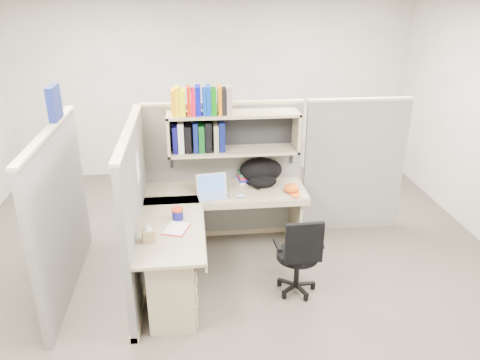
{
  "coord_description": "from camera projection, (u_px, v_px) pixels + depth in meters",
  "views": [
    {
      "loc": [
        -0.34,
        -4.07,
        2.82
      ],
      "look_at": [
        0.12,
        0.25,
        0.98
      ],
      "focal_mm": 35.0,
      "sensor_mm": 36.0,
      "label": 1
    }
  ],
  "objects": [
    {
      "name": "desk",
      "position": [
        190.0,
        257.0,
        4.39
      ],
      "size": [
        1.74,
        1.75,
        0.73
      ],
      "color": "tan",
      "rests_on": "ground"
    },
    {
      "name": "task_chair",
      "position": [
        298.0,
        267.0,
        4.48
      ],
      "size": [
        0.45,
        0.42,
        0.85
      ],
      "color": "black",
      "rests_on": "ground"
    },
    {
      "name": "cubicle",
      "position": [
        191.0,
        181.0,
        4.89
      ],
      "size": [
        3.79,
        1.84,
        1.95
      ],
      "color": "#64645F",
      "rests_on": "ground"
    },
    {
      "name": "room_shell",
      "position": [
        229.0,
        126.0,
        4.23
      ],
      "size": [
        6.0,
        6.0,
        6.0
      ],
      "color": "#A59F95",
      "rests_on": "ground"
    },
    {
      "name": "laptop",
      "position": [
        213.0,
        187.0,
        4.88
      ],
      "size": [
        0.36,
        0.36,
        0.23
      ],
      "primitive_type": null,
      "rotation": [
        0.0,
        0.0,
        0.12
      ],
      "color": "silver",
      "rests_on": "desk"
    },
    {
      "name": "tissue_box",
      "position": [
        148.0,
        232.0,
        4.07
      ],
      "size": [
        0.13,
        0.13,
        0.17
      ],
      "primitive_type": null,
      "rotation": [
        0.0,
        0.0,
        0.2
      ],
      "color": "tan",
      "rests_on": "desk"
    },
    {
      "name": "paper_cup",
      "position": [
        218.0,
        179.0,
        5.24
      ],
      "size": [
        0.09,
        0.09,
        0.1
      ],
      "primitive_type": "cylinder",
      "rotation": [
        0.0,
        0.0,
        0.32
      ],
      "color": "white",
      "rests_on": "desk"
    },
    {
      "name": "orange_cap",
      "position": [
        292.0,
        188.0,
        5.03
      ],
      "size": [
        0.21,
        0.23,
        0.09
      ],
      "primitive_type": null,
      "rotation": [
        0.0,
        0.0,
        0.21
      ],
      "color": "#D55212",
      "rests_on": "desk"
    },
    {
      "name": "book_stack",
      "position": [
        245.0,
        176.0,
        5.31
      ],
      "size": [
        0.2,
        0.26,
        0.11
      ],
      "primitive_type": null,
      "rotation": [
        0.0,
        0.0,
        0.15
      ],
      "color": "slate",
      "rests_on": "desk"
    },
    {
      "name": "ground",
      "position": [
        231.0,
        276.0,
        4.86
      ],
      "size": [
        6.0,
        6.0,
        0.0
      ],
      "primitive_type": "plane",
      "color": "#38332B",
      "rests_on": "ground"
    },
    {
      "name": "loose_paper",
      "position": [
        176.0,
        228.0,
        4.31
      ],
      "size": [
        0.26,
        0.3,
        0.0
      ],
      "primitive_type": null,
      "rotation": [
        0.0,
        0.0,
        -0.33
      ],
      "color": "silver",
      "rests_on": "desk"
    },
    {
      "name": "backpack",
      "position": [
        262.0,
        172.0,
        5.2
      ],
      "size": [
        0.56,
        0.48,
        0.28
      ],
      "primitive_type": null,
      "rotation": [
        0.0,
        0.0,
        0.25
      ],
      "color": "black",
      "rests_on": "desk"
    },
    {
      "name": "mouse",
      "position": [
        241.0,
        196.0,
        4.92
      ],
      "size": [
        0.11,
        0.09,
        0.04
      ],
      "primitive_type": "ellipsoid",
      "rotation": [
        0.0,
        0.0,
        -0.32
      ],
      "color": "#8CACC6",
      "rests_on": "desk"
    },
    {
      "name": "snack_canister",
      "position": [
        178.0,
        214.0,
        4.45
      ],
      "size": [
        0.11,
        0.11,
        0.11
      ],
      "color": "navy",
      "rests_on": "desk"
    }
  ]
}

